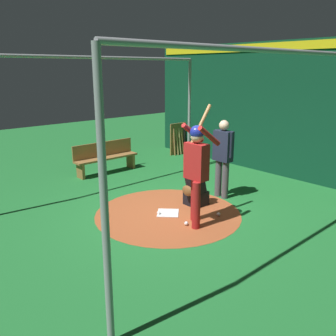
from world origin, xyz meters
TOP-DOWN VIEW (x-y plane):
  - ground_plane at (0.00, 0.00)m, footprint 25.32×25.32m
  - dirt_circle at (0.00, 0.00)m, footprint 2.91×2.91m
  - home_plate at (0.00, 0.00)m, footprint 0.59×0.59m
  - batter at (-0.07, 0.70)m, footprint 0.68×0.49m
  - catcher at (-0.73, 0.03)m, footprint 0.58×0.40m
  - umpire at (-1.54, 0.08)m, footprint 0.22×0.49m
  - back_wall at (-4.10, 0.00)m, footprint 0.22×9.32m
  - cage_frame at (0.00, 0.00)m, footprint 5.62×4.49m
  - bat_rack at (-3.85, -3.59)m, footprint 1.06×0.20m
  - bench at (-0.65, -3.34)m, footprint 1.86×0.36m
  - baseball_0 at (0.19, -0.07)m, footprint 0.07×0.07m
  - baseball_1 at (-0.66, 0.76)m, footprint 0.07×0.07m
  - baseball_2 at (0.12, 0.65)m, footprint 0.07×0.07m

SIDE VIEW (x-z plane):
  - ground_plane at x=0.00m, z-range 0.00..0.00m
  - dirt_circle at x=0.00m, z-range 0.00..0.01m
  - home_plate at x=0.00m, z-range 0.01..0.02m
  - baseball_0 at x=0.19m, z-range 0.01..0.08m
  - baseball_1 at x=-0.66m, z-range 0.01..0.08m
  - baseball_2 at x=0.12m, z-range 0.01..0.08m
  - catcher at x=-0.73m, z-range -0.10..0.87m
  - bench at x=-0.65m, z-range 0.02..0.87m
  - bat_rack at x=-3.85m, z-range -0.03..1.02m
  - umpire at x=-1.54m, z-range 0.11..1.85m
  - batter at x=-0.07m, z-range 0.05..2.23m
  - back_wall at x=-4.10m, z-range 0.01..3.51m
  - cage_frame at x=0.00m, z-range 0.61..3.68m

